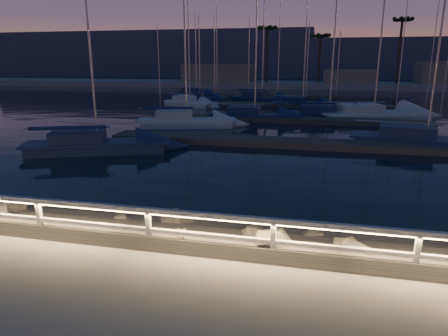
{
  "coord_description": "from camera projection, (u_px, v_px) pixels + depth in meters",
  "views": [
    {
      "loc": [
        1.75,
        -8.28,
        4.42
      ],
      "look_at": [
        -1.04,
        4.0,
        1.05
      ],
      "focal_mm": 32.0,
      "sensor_mm": 36.0,
      "label": 1
    }
  ],
  "objects": [
    {
      "name": "sailboat_f",
      "position": [
        252.0,
        115.0,
        35.08
      ],
      "size": [
        7.84,
        2.6,
        13.22
      ],
      "rotation": [
        0.0,
        0.0,
        0.03
      ],
      "color": "navy",
      "rests_on": "ground"
    },
    {
      "name": "distant_hills",
      "position": [
        248.0,
        60.0,
        138.76
      ],
      "size": [
        230.0,
        37.5,
        18.0
      ],
      "color": "#3B455C",
      "rests_on": "ground"
    },
    {
      "name": "far_shore",
      "position": [
        307.0,
        83.0,
        79.02
      ],
      "size": [
        160.0,
        14.0,
        5.2
      ],
      "color": "gray",
      "rests_on": "ground"
    },
    {
      "name": "sailboat_a",
      "position": [
        184.0,
        121.0,
        31.61
      ],
      "size": [
        8.0,
        4.13,
        13.2
      ],
      "rotation": [
        0.0,
        0.0,
        0.26
      ],
      "color": "silver",
      "rests_on": "ground"
    },
    {
      "name": "sailboat_m",
      "position": [
        196.0,
        93.0,
        59.71
      ],
      "size": [
        7.23,
        4.64,
        12.09
      ],
      "rotation": [
        0.0,
        0.0,
        -0.42
      ],
      "color": "navy",
      "rests_on": "ground"
    },
    {
      "name": "palm_left",
      "position": [
        267.0,
        31.0,
        76.23
      ],
      "size": [
        3.0,
        3.0,
        11.2
      ],
      "color": "#513725",
      "rests_on": "ground"
    },
    {
      "name": "palm_center",
      "position": [
        321.0,
        38.0,
        75.38
      ],
      "size": [
        3.0,
        3.0,
        9.7
      ],
      "color": "#513725",
      "rests_on": "ground"
    },
    {
      "name": "palm_right",
      "position": [
        402.0,
        23.0,
        70.85
      ],
      "size": [
        3.0,
        3.0,
        12.2
      ],
      "color": "#513725",
      "rests_on": "ground"
    },
    {
      "name": "guard_rail",
      "position": [
        227.0,
        226.0,
        9.13
      ],
      "size": [
        44.11,
        0.12,
        1.06
      ],
      "color": "silver",
      "rests_on": "ground"
    },
    {
      "name": "floating_docks",
      "position": [
        297.0,
        111.0,
        40.03
      ],
      "size": [
        22.0,
        36.0,
        0.4
      ],
      "color": "#4F4742",
      "rests_on": "ground"
    },
    {
      "name": "sailboat_j",
      "position": [
        301.0,
        103.0,
        46.0
      ],
      "size": [
        7.11,
        3.32,
        11.69
      ],
      "rotation": [
        0.0,
        0.0,
        0.2
      ],
      "color": "navy",
      "rests_on": "ground"
    },
    {
      "name": "sailboat_i",
      "position": [
        199.0,
        98.0,
        51.59
      ],
      "size": [
        6.49,
        2.19,
        10.98
      ],
      "rotation": [
        0.0,
        0.0,
        -0.04
      ],
      "color": "navy",
      "rests_on": "ground"
    },
    {
      "name": "sailboat_b",
      "position": [
        94.0,
        144.0,
        22.83
      ],
      "size": [
        8.29,
        5.12,
        13.73
      ],
      "rotation": [
        0.0,
        0.0,
        0.39
      ],
      "color": "navy",
      "rests_on": "ground"
    },
    {
      "name": "riprap",
      "position": [
        197.0,
        237.0,
        10.79
      ],
      "size": [
        40.56,
        2.99,
        1.46
      ],
      "color": "slate",
      "rests_on": "ground"
    },
    {
      "name": "sailboat_g",
      "position": [
        327.0,
        114.0,
        36.27
      ],
      "size": [
        8.48,
        3.7,
        13.94
      ],
      "rotation": [
        0.0,
        0.0,
        0.16
      ],
      "color": "navy",
      "rests_on": "ground"
    },
    {
      "name": "sailboat_h",
      "position": [
        371.0,
        113.0,
        36.09
      ],
      "size": [
        10.34,
        5.67,
        16.86
      ],
      "rotation": [
        0.0,
        0.0,
        0.3
      ],
      "color": "silver",
      "rests_on": "ground"
    },
    {
      "name": "harbor_water",
      "position": [
        296.0,
        118.0,
        38.97
      ],
      "size": [
        400.0,
        440.0,
        0.6
      ],
      "color": "black",
      "rests_on": "ground"
    },
    {
      "name": "ground",
      "position": [
        230.0,
        257.0,
        9.31
      ],
      "size": [
        400.0,
        400.0,
        0.0
      ],
      "primitive_type": "plane",
      "color": "gray",
      "rests_on": "ground"
    },
    {
      "name": "sailboat_e",
      "position": [
        189.0,
        102.0,
        46.3
      ],
      "size": [
        6.99,
        4.54,
        11.71
      ],
      "rotation": [
        0.0,
        0.0,
        -0.43
      ],
      "color": "silver",
      "rests_on": "ground"
    },
    {
      "name": "sailboat_n",
      "position": [
        260.0,
        98.0,
        51.44
      ],
      "size": [
        8.45,
        4.61,
        13.89
      ],
      "rotation": [
        0.0,
        0.0,
        -0.3
      ],
      "color": "navy",
      "rests_on": "ground"
    },
    {
      "name": "sailboat_c",
      "position": [
        422.0,
        140.0,
        24.08
      ],
      "size": [
        8.94,
        4.15,
        14.65
      ],
      "rotation": [
        0.0,
        0.0,
        -0.19
      ],
      "color": "navy",
      "rests_on": "ground"
    }
  ]
}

